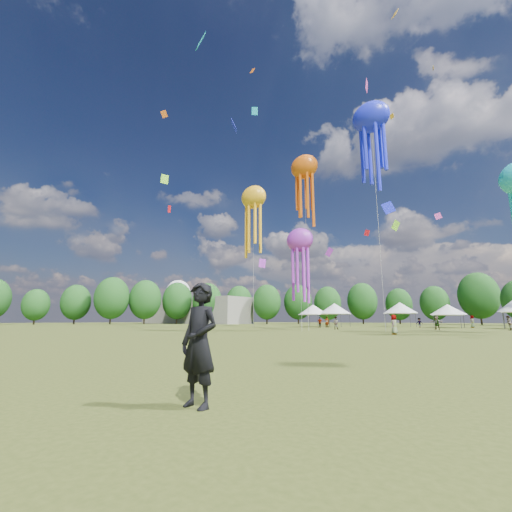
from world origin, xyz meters
The scene contains 10 objects.
ground centered at (0.00, 0.00, 0.00)m, with size 300.00×300.00×0.00m, color #384416.
observer_main centered at (8.72, -1.62, 0.87)m, with size 0.64×0.42×1.75m, color black.
spectator_near centered at (-6.32, 36.29, 0.81)m, with size 0.78×0.61×1.61m, color gray.
spectators_far centered at (2.03, 46.03, 0.86)m, with size 25.16×33.74×1.89m.
festival_tents centered at (-5.00, 54.92, 3.14)m, with size 34.97×12.50×4.31m.
show_kites centered at (3.77, 38.34, 21.38)m, with size 54.13×19.10×32.47m.
small_kites centered at (0.68, 43.81, 29.05)m, with size 72.04×52.84×44.71m.
treeline centered at (-3.87, 62.51, 6.54)m, with size 201.57×95.24×13.43m.
hangar centered at (-72.00, 72.00, 4.00)m, with size 40.00×12.00×8.00m, color gray.
radome centered at (-88.00, 78.00, 9.99)m, with size 9.00×9.00×16.00m.
Camera 1 is at (12.40, -5.09, 1.20)m, focal length 23.69 mm.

